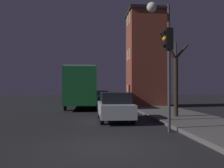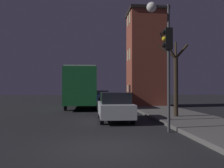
# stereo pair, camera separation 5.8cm
# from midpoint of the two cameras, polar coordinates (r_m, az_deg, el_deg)

# --- Properties ---
(ground_plane) EXTENTS (120.00, 120.00, 0.00)m
(ground_plane) POSITION_cam_midpoint_polar(r_m,az_deg,el_deg) (7.87, -0.65, -14.32)
(ground_plane) COLOR black
(brick_building) EXTENTS (3.73, 3.82, 9.39)m
(brick_building) POSITION_cam_midpoint_polar(r_m,az_deg,el_deg) (25.26, 7.88, 6.04)
(brick_building) COLOR brown
(brick_building) RESTS_ON sidewalk
(streetlamp) EXTENTS (1.23, 0.53, 6.14)m
(streetlamp) POSITION_cam_midpoint_polar(r_m,az_deg,el_deg) (13.51, 10.86, 11.83)
(streetlamp) COLOR #38383A
(streetlamp) RESTS_ON sidewalk
(traffic_light) EXTENTS (0.43, 0.24, 4.32)m
(traffic_light) POSITION_cam_midpoint_polar(r_m,az_deg,el_deg) (10.66, 12.79, 5.96)
(traffic_light) COLOR #38383A
(traffic_light) RESTS_ON ground
(bare_tree) EXTENTS (1.90, 1.36, 4.87)m
(bare_tree) POSITION_cam_midpoint_polar(r_m,az_deg,el_deg) (15.20, 14.40, 1.82)
(bare_tree) COLOR #2D2319
(bare_tree) RESTS_ON sidewalk
(bus) EXTENTS (2.60, 9.85, 3.60)m
(bus) POSITION_cam_midpoint_polar(r_m,az_deg,el_deg) (23.71, -6.86, -0.16)
(bus) COLOR #1E6B33
(bus) RESTS_ON ground
(car_near_lane) EXTENTS (1.74, 4.38, 1.58)m
(car_near_lane) POSITION_cam_midpoint_polar(r_m,az_deg,el_deg) (13.95, 0.74, -5.13)
(car_near_lane) COLOR #B7BABF
(car_near_lane) RESTS_ON ground
(car_mid_lane) EXTENTS (1.89, 4.77, 1.48)m
(car_mid_lane) POSITION_cam_midpoint_polar(r_m,az_deg,el_deg) (21.93, -0.45, -3.68)
(car_mid_lane) COLOR #B21E19
(car_mid_lane) RESTS_ON ground
(car_far_lane) EXTENTS (1.81, 4.00, 1.53)m
(car_far_lane) POSITION_cam_midpoint_polar(r_m,az_deg,el_deg) (31.71, -2.36, -2.82)
(car_far_lane) COLOR navy
(car_far_lane) RESTS_ON ground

